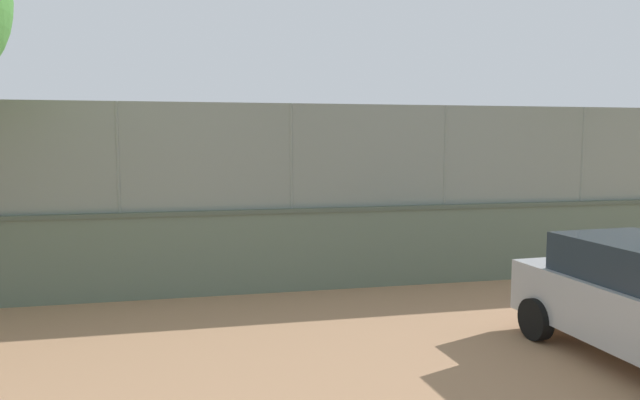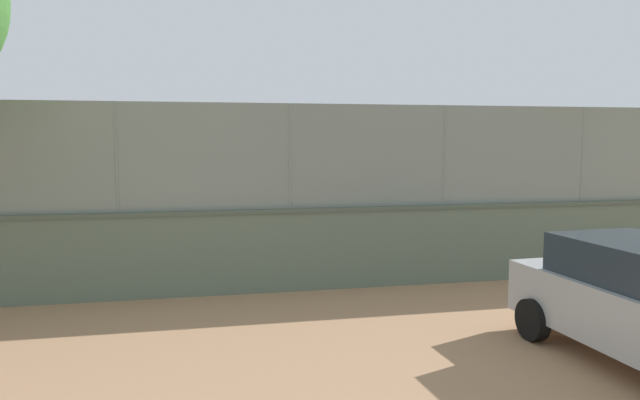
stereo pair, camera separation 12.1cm
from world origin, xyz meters
name	(u,v)px [view 1 (the left image)]	position (x,y,z in m)	size (l,w,h in m)	color
ground_plane	(278,213)	(0.00, 0.00, 0.00)	(260.00, 260.00, 0.00)	tan
perimeter_wall	(292,249)	(1.16, 12.07, 0.82)	(32.35, 1.24, 1.62)	slate
fence_panel_on_wall	(291,156)	(1.16, 12.07, 2.63)	(31.76, 0.98, 2.01)	gray
player_near_wall_returning	(466,216)	(-4.03, 8.65, 0.89)	(1.17, 0.71, 1.52)	#591919
player_at_service_line	(209,203)	(2.72, 3.93, 0.87)	(1.01, 0.69, 1.49)	#B2B2B2
sports_ball	(474,260)	(-3.41, 10.50, 0.11)	(0.23, 0.23, 0.23)	white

